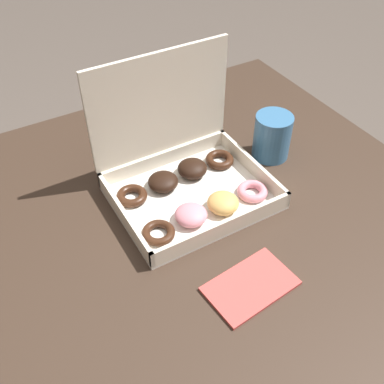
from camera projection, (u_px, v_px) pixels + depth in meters
name	position (u px, v px, depth m)	size (l,w,h in m)	color
dining_table	(200.00, 257.00, 0.93)	(1.01, 1.00, 0.73)	#38281E
donut_box	(184.00, 170.00, 0.90)	(0.31, 0.25, 0.27)	silver
coffee_mug	(272.00, 136.00, 0.99)	(0.08, 0.08, 0.10)	teal
paper_napkin	(252.00, 285.00, 0.76)	(0.16, 0.11, 0.01)	#CC4C47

